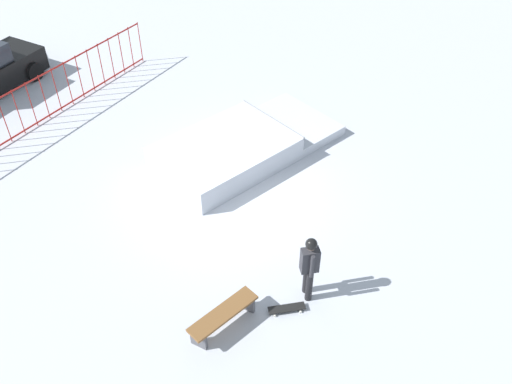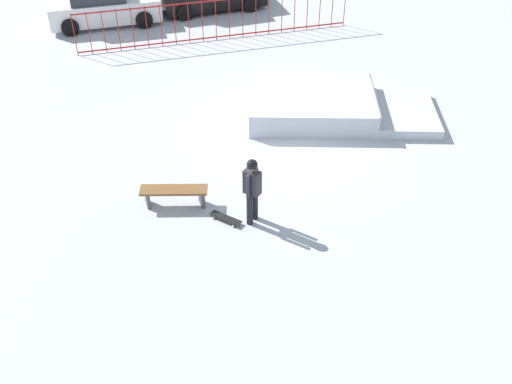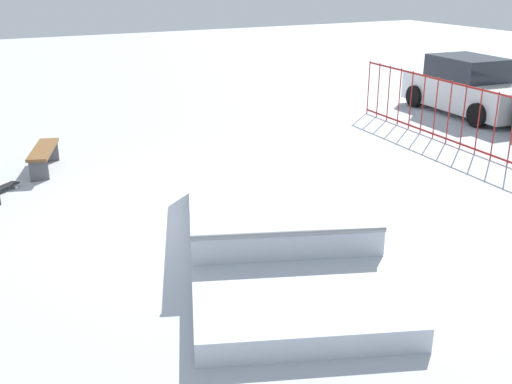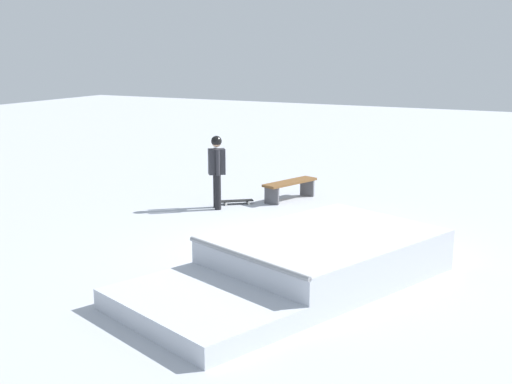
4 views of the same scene
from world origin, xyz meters
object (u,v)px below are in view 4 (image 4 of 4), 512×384
Objects in this scene: skater at (217,166)px; park_bench at (290,186)px; skate_ramp at (306,263)px; skateboard at (237,201)px.

skater reaches higher than park_bench.
park_bench is at bearing -165.85° from skater.
skater is 2.07m from park_bench.
skate_ramp is at bearing 26.68° from park_bench.
skater is 1.12m from skateboard.
skate_ramp is 3.46× the size of skater.
skate_ramp reaches higher than park_bench.
skateboard is at bearing -44.60° from park_bench.
skate_ramp is 5.83m from park_bench.
skate_ramp is at bearing 91.60° from skateboard.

